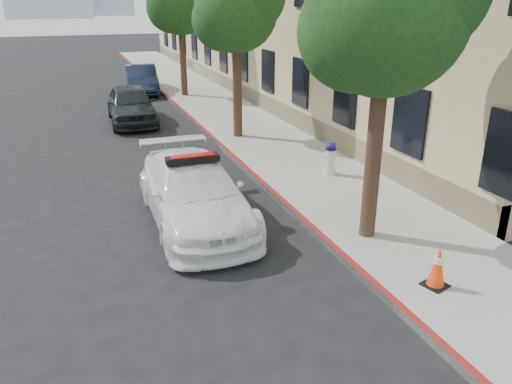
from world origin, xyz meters
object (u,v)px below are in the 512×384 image
object	(u,v)px
parked_car_mid	(131,104)
traffic_cone	(438,267)
parked_car_far	(141,79)
fire_hydrant	(330,159)
police_car	(194,192)

from	to	relation	value
parked_car_mid	traffic_cone	size ratio (longest dim) A/B	6.02
parked_car_far	fire_hydrant	xyz separation A→B (m)	(2.73, -14.63, -0.11)
police_car	fire_hydrant	world-z (taller)	police_car
parked_car_mid	parked_car_far	size ratio (longest dim) A/B	1.00
parked_car_far	traffic_cone	distance (m)	20.17
police_car	traffic_cone	size ratio (longest dim) A/B	6.78
police_car	parked_car_mid	xyz separation A→B (m)	(-0.07, 9.68, 0.03)
parked_car_far	fire_hydrant	size ratio (longest dim) A/B	4.80
police_car	fire_hydrant	bearing A→B (deg)	19.84
fire_hydrant	traffic_cone	size ratio (longest dim) A/B	1.25
parked_car_far	police_car	bearing A→B (deg)	-89.67
traffic_cone	police_car	bearing A→B (deg)	125.96
police_car	fire_hydrant	size ratio (longest dim) A/B	5.43
parked_car_mid	parked_car_far	distance (m)	6.46
police_car	parked_car_far	size ratio (longest dim) A/B	1.13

